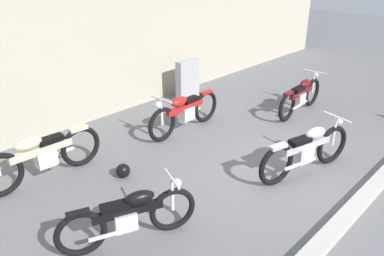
# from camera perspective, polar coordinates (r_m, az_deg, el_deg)

# --- Properties ---
(ground_plane) EXTENTS (40.00, 40.00, 0.00)m
(ground_plane) POSITION_cam_1_polar(r_m,az_deg,el_deg) (7.18, 12.96, -6.08)
(ground_plane) COLOR slate
(building_wall) EXTENTS (18.00, 0.30, 3.45)m
(building_wall) POSITION_cam_1_polar(r_m,az_deg,el_deg) (9.47, -10.56, 12.95)
(building_wall) COLOR #B2A893
(building_wall) RESTS_ON ground_plane
(curb_strip) EXTENTS (18.00, 0.24, 0.12)m
(curb_strip) POSITION_cam_1_polar(r_m,az_deg,el_deg) (6.67, 24.02, -9.81)
(curb_strip) COLOR #B7B2A8
(curb_strip) RESTS_ON ground_plane
(stone_marker) EXTENTS (0.70, 0.21, 1.07)m
(stone_marker) POSITION_cam_1_polar(r_m,az_deg,el_deg) (10.13, -0.66, 7.18)
(stone_marker) COLOR #9E9EA3
(stone_marker) RESTS_ON ground_plane
(helmet) EXTENTS (0.25, 0.25, 0.25)m
(helmet) POSITION_cam_1_polar(r_m,az_deg,el_deg) (6.83, -10.26, -6.29)
(helmet) COLOR black
(helmet) RESTS_ON ground_plane
(motorcycle_silver) EXTENTS (2.08, 0.77, 0.95)m
(motorcycle_silver) POSITION_cam_1_polar(r_m,az_deg,el_deg) (6.98, 16.78, -3.15)
(motorcycle_silver) COLOR black
(motorcycle_silver) RESTS_ON ground_plane
(motorcycle_red) EXTENTS (2.12, 0.59, 0.95)m
(motorcycle_red) POSITION_cam_1_polar(r_m,az_deg,el_deg) (8.28, -1.14, 2.46)
(motorcycle_red) COLOR black
(motorcycle_red) RESTS_ON ground_plane
(motorcycle_black) EXTENTS (1.82, 0.91, 0.87)m
(motorcycle_black) POSITION_cam_1_polar(r_m,az_deg,el_deg) (5.27, -9.30, -12.87)
(motorcycle_black) COLOR black
(motorcycle_black) RESTS_ON ground_plane
(motorcycle_maroon) EXTENTS (2.04, 0.57, 0.91)m
(motorcycle_maroon) POSITION_cam_1_polar(r_m,az_deg,el_deg) (9.64, 15.96, 4.65)
(motorcycle_maroon) COLOR black
(motorcycle_maroon) RESTS_ON ground_plane
(motorcycle_cream) EXTENTS (2.20, 0.61, 0.99)m
(motorcycle_cream) POSITION_cam_1_polar(r_m,az_deg,el_deg) (6.96, -21.61, -3.86)
(motorcycle_cream) COLOR black
(motorcycle_cream) RESTS_ON ground_plane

